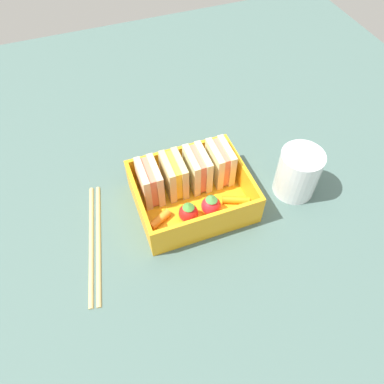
{
  "coord_description": "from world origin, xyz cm",
  "views": [
    {
      "loc": [
        -12.55,
        -33.89,
        49.23
      ],
      "look_at": [
        0.0,
        0.0,
        2.7
      ],
      "focal_mm": 35.0,
      "sensor_mm": 36.0,
      "label": 1
    }
  ],
  "objects_px": {
    "carrot_stick_left": "(160,219)",
    "carrot_stick_far_left": "(236,200)",
    "sandwich_center_left": "(174,175)",
    "strawberry_left": "(211,205)",
    "strawberry_far_left": "(188,213)",
    "chopstick_pair": "(95,241)",
    "sandwich_left": "(150,182)",
    "sandwich_center_right": "(220,162)",
    "drinking_glass": "(298,173)",
    "sandwich_center": "(197,169)"
  },
  "relations": [
    {
      "from": "carrot_stick_left",
      "to": "carrot_stick_far_left",
      "type": "distance_m",
      "value": 0.12
    },
    {
      "from": "sandwich_center_left",
      "to": "strawberry_left",
      "type": "xyz_separation_m",
      "value": [
        0.04,
        -0.06,
        -0.02
      ]
    },
    {
      "from": "strawberry_far_left",
      "to": "chopstick_pair",
      "type": "bearing_deg",
      "value": 173.31
    },
    {
      "from": "sandwich_left",
      "to": "sandwich_center_left",
      "type": "relative_size",
      "value": 1.0
    },
    {
      "from": "sandwich_center_right",
      "to": "drinking_glass",
      "type": "relative_size",
      "value": 0.78
    },
    {
      "from": "sandwich_left",
      "to": "drinking_glass",
      "type": "distance_m",
      "value": 0.24
    },
    {
      "from": "strawberry_far_left",
      "to": "carrot_stick_left",
      "type": "bearing_deg",
      "value": 166.61
    },
    {
      "from": "sandwich_center_left",
      "to": "carrot_stick_left",
      "type": "bearing_deg",
      "value": -127.42
    },
    {
      "from": "sandwich_center_right",
      "to": "strawberry_far_left",
      "type": "height_order",
      "value": "sandwich_center_right"
    },
    {
      "from": "sandwich_center",
      "to": "drinking_glass",
      "type": "height_order",
      "value": "drinking_glass"
    },
    {
      "from": "carrot_stick_left",
      "to": "strawberry_far_left",
      "type": "bearing_deg",
      "value": -13.39
    },
    {
      "from": "carrot_stick_left",
      "to": "sandwich_center",
      "type": "bearing_deg",
      "value": 33.93
    },
    {
      "from": "sandwich_center",
      "to": "strawberry_far_left",
      "type": "xyz_separation_m",
      "value": [
        -0.04,
        -0.06,
        -0.02
      ]
    },
    {
      "from": "strawberry_left",
      "to": "carrot_stick_left",
      "type": "bearing_deg",
      "value": 173.22
    },
    {
      "from": "strawberry_left",
      "to": "chopstick_pair",
      "type": "relative_size",
      "value": 0.18
    },
    {
      "from": "sandwich_left",
      "to": "sandwich_center_left",
      "type": "bearing_deg",
      "value": 0.0
    },
    {
      "from": "sandwich_left",
      "to": "strawberry_far_left",
      "type": "relative_size",
      "value": 1.77
    },
    {
      "from": "sandwich_left",
      "to": "sandwich_center",
      "type": "height_order",
      "value": "same"
    },
    {
      "from": "sandwich_center_right",
      "to": "strawberry_left",
      "type": "bearing_deg",
      "value": -122.64
    },
    {
      "from": "sandwich_center_right",
      "to": "carrot_stick_far_left",
      "type": "relative_size",
      "value": 1.48
    },
    {
      "from": "chopstick_pair",
      "to": "sandwich_center",
      "type": "bearing_deg",
      "value": 14.67
    },
    {
      "from": "sandwich_left",
      "to": "sandwich_center_right",
      "type": "bearing_deg",
      "value": 0.0
    },
    {
      "from": "sandwich_center_right",
      "to": "carrot_stick_left",
      "type": "relative_size",
      "value": 1.74
    },
    {
      "from": "sandwich_center",
      "to": "carrot_stick_far_left",
      "type": "relative_size",
      "value": 1.48
    },
    {
      "from": "sandwich_center_right",
      "to": "drinking_glass",
      "type": "bearing_deg",
      "value": -29.46
    },
    {
      "from": "strawberry_far_left",
      "to": "sandwich_center_left",
      "type": "bearing_deg",
      "value": 90.64
    },
    {
      "from": "sandwich_left",
      "to": "chopstick_pair",
      "type": "relative_size",
      "value": 0.31
    },
    {
      "from": "carrot_stick_left",
      "to": "chopstick_pair",
      "type": "height_order",
      "value": "carrot_stick_left"
    },
    {
      "from": "sandwich_center",
      "to": "chopstick_pair",
      "type": "distance_m",
      "value": 0.19
    },
    {
      "from": "sandwich_center_left",
      "to": "strawberry_far_left",
      "type": "height_order",
      "value": "sandwich_center_left"
    },
    {
      "from": "sandwich_center_left",
      "to": "strawberry_left",
      "type": "relative_size",
      "value": 1.74
    },
    {
      "from": "carrot_stick_far_left",
      "to": "sandwich_center_left",
      "type": "bearing_deg",
      "value": 143.21
    },
    {
      "from": "sandwich_center_right",
      "to": "carrot_stick_left",
      "type": "height_order",
      "value": "sandwich_center_right"
    },
    {
      "from": "sandwich_left",
      "to": "sandwich_center_right",
      "type": "relative_size",
      "value": 1.0
    },
    {
      "from": "sandwich_center_left",
      "to": "sandwich_left",
      "type": "bearing_deg",
      "value": 180.0
    },
    {
      "from": "sandwich_center",
      "to": "carrot_stick_left",
      "type": "distance_m",
      "value": 0.1
    },
    {
      "from": "sandwich_center",
      "to": "drinking_glass",
      "type": "xyz_separation_m",
      "value": [
        0.15,
        -0.06,
        -0.0
      ]
    },
    {
      "from": "sandwich_left",
      "to": "sandwich_center",
      "type": "xyz_separation_m",
      "value": [
        0.08,
        0.0,
        0.0
      ]
    },
    {
      "from": "sandwich_left",
      "to": "strawberry_far_left",
      "type": "bearing_deg",
      "value": -58.21
    },
    {
      "from": "carrot_stick_far_left",
      "to": "strawberry_far_left",
      "type": "bearing_deg",
      "value": -177.39
    },
    {
      "from": "sandwich_center_left",
      "to": "strawberry_left",
      "type": "distance_m",
      "value": 0.08
    },
    {
      "from": "strawberry_left",
      "to": "drinking_glass",
      "type": "height_order",
      "value": "drinking_glass"
    },
    {
      "from": "strawberry_far_left",
      "to": "sandwich_left",
      "type": "bearing_deg",
      "value": 121.79
    },
    {
      "from": "drinking_glass",
      "to": "sandwich_left",
      "type": "bearing_deg",
      "value": 164.88
    },
    {
      "from": "carrot_stick_left",
      "to": "chopstick_pair",
      "type": "distance_m",
      "value": 0.1
    },
    {
      "from": "drinking_glass",
      "to": "strawberry_far_left",
      "type": "bearing_deg",
      "value": -178.92
    },
    {
      "from": "carrot_stick_left",
      "to": "sandwich_center_right",
      "type": "bearing_deg",
      "value": 24.37
    },
    {
      "from": "sandwich_center",
      "to": "sandwich_center_right",
      "type": "relative_size",
      "value": 1.0
    },
    {
      "from": "sandwich_center",
      "to": "sandwich_left",
      "type": "bearing_deg",
      "value": 180.0
    },
    {
      "from": "strawberry_left",
      "to": "carrot_stick_far_left",
      "type": "xyz_separation_m",
      "value": [
        0.04,
        0.0,
        -0.01
      ]
    }
  ]
}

